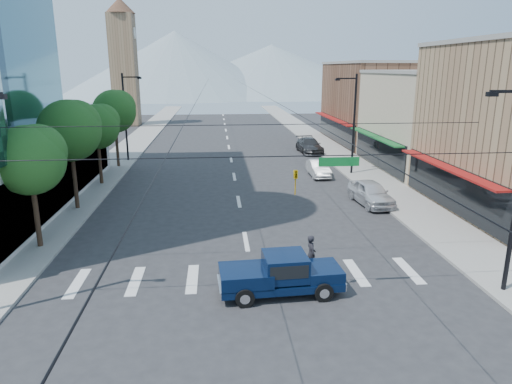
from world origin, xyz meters
TOP-DOWN VIEW (x-y plane):
  - ground at (0.00, 0.00)m, footprint 160.00×160.00m
  - sidewalk_left at (-12.00, 40.00)m, footprint 4.00×120.00m
  - sidewalk_right at (12.00, 40.00)m, footprint 4.00×120.00m
  - shop_mid at (20.00, 24.00)m, footprint 12.00×14.00m
  - shop_far at (20.00, 40.00)m, footprint 12.00×18.00m
  - clock_tower at (-16.50, 62.00)m, footprint 4.80×4.80m
  - mountain_left at (-15.00, 150.00)m, footprint 80.00×80.00m
  - mountain_right at (20.00, 160.00)m, footprint 90.00×90.00m
  - tree_near at (-11.07, 6.10)m, footprint 3.65×3.64m
  - tree_midnear at (-11.07, 13.10)m, footprint 4.09×4.09m
  - tree_midfar at (-11.07, 20.10)m, footprint 3.65×3.64m
  - tree_far at (-11.07, 27.10)m, footprint 4.09×4.09m
  - signal_rig at (0.19, -1.00)m, footprint 21.80×0.20m
  - lamp_pole_nw at (-10.67, 30.00)m, footprint 2.00×0.25m
  - lamp_pole_ne at (10.67, 22.00)m, footprint 2.00×0.25m
  - pickup_truck at (1.05, -0.27)m, footprint 5.45×2.34m
  - pedestrian at (2.83, 1.79)m, footprint 0.53×0.73m
  - parked_car_near at (9.40, 12.52)m, footprint 2.46×5.15m
  - parked_car_mid at (7.60, 21.59)m, footprint 1.51×4.33m
  - parked_car_far at (9.16, 33.33)m, footprint 2.59×5.84m

SIDE VIEW (x-z plane):
  - ground at x=0.00m, z-range 0.00..0.00m
  - sidewalk_left at x=-12.00m, z-range 0.00..0.15m
  - sidewalk_right at x=12.00m, z-range 0.00..0.15m
  - parked_car_mid at x=7.60m, z-range 0.00..1.43m
  - parked_car_far at x=9.16m, z-range 0.00..1.67m
  - parked_car_near at x=9.40m, z-range 0.00..1.70m
  - pedestrian at x=2.83m, z-range 0.00..1.85m
  - pickup_truck at x=1.05m, z-range 0.04..1.85m
  - shop_mid at x=20.00m, z-range 0.00..9.00m
  - signal_rig at x=0.19m, z-range 0.14..9.14m
  - lamp_pole_nw at x=-10.67m, z-range 0.44..9.44m
  - lamp_pole_ne at x=10.67m, z-range 0.44..9.44m
  - tree_near at x=-11.07m, z-range 1.64..8.34m
  - tree_midfar at x=-11.07m, z-range 1.64..8.34m
  - shop_far at x=20.00m, z-range 0.00..10.00m
  - tree_midnear at x=-11.07m, z-range 1.83..9.35m
  - tree_far at x=-11.07m, z-range 1.83..9.35m
  - mountain_right at x=20.00m, z-range 0.00..18.00m
  - clock_tower at x=-16.50m, z-range 0.44..20.84m
  - mountain_left at x=-15.00m, z-range 0.00..22.00m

